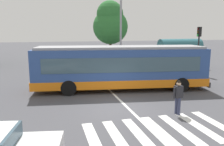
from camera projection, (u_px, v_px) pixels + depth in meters
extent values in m
plane|color=#47474C|center=(119.00, 107.00, 12.57)|extent=(160.00, 160.00, 0.00)
cylinder|color=black|center=(169.00, 78.00, 17.84)|extent=(1.03, 0.45, 1.00)
cylinder|color=black|center=(181.00, 85.00, 15.55)|extent=(1.03, 0.45, 1.00)
cylinder|color=black|center=(71.00, 80.00, 16.97)|extent=(1.03, 0.45, 1.00)
cylinder|color=black|center=(69.00, 88.00, 14.68)|extent=(1.03, 0.45, 1.00)
cube|color=#2D4C8E|center=(120.00, 67.00, 16.03)|extent=(12.03, 4.29, 2.55)
cube|color=orange|center=(120.00, 81.00, 16.21)|extent=(12.15, 4.33, 0.55)
cube|color=#3D5666|center=(121.00, 62.00, 15.98)|extent=(10.64, 4.12, 0.96)
cube|color=#3D5666|center=(200.00, 63.00, 16.68)|extent=(0.38, 2.22, 1.63)
cube|color=black|center=(201.00, 50.00, 16.52)|extent=(0.35, 1.93, 0.28)
cube|color=#99999E|center=(121.00, 47.00, 15.79)|extent=(11.53, 4.01, 0.16)
cube|color=#28282B|center=(201.00, 81.00, 16.94)|extent=(0.50, 2.54, 0.36)
cylinder|color=#333856|center=(176.00, 105.00, 11.48)|extent=(0.16, 0.16, 0.85)
cylinder|color=#333856|center=(179.00, 106.00, 11.31)|extent=(0.16, 0.16, 0.85)
cube|color=#232328|center=(178.00, 92.00, 11.26)|extent=(0.43, 0.31, 0.60)
cylinder|color=#232328|center=(174.00, 93.00, 11.18)|extent=(0.10, 0.10, 0.55)
cylinder|color=#232328|center=(182.00, 92.00, 11.36)|extent=(0.10, 0.10, 0.55)
sphere|color=tan|center=(179.00, 84.00, 11.19)|extent=(0.22, 0.22, 0.22)
sphere|color=black|center=(179.00, 82.00, 11.18)|extent=(0.19, 0.19, 0.19)
cylinder|color=black|center=(57.00, 66.00, 25.29)|extent=(0.25, 0.65, 0.64)
cylinder|color=black|center=(72.00, 65.00, 25.86)|extent=(0.25, 0.65, 0.64)
cylinder|color=black|center=(61.00, 70.00, 22.71)|extent=(0.25, 0.65, 0.64)
cylinder|color=black|center=(77.00, 69.00, 23.28)|extent=(0.25, 0.65, 0.64)
cube|color=white|center=(67.00, 64.00, 24.23)|extent=(2.19, 4.64, 0.52)
cube|color=#3D5666|center=(67.00, 60.00, 24.06)|extent=(1.78, 2.29, 0.44)
cube|color=white|center=(67.00, 58.00, 24.02)|extent=(1.69, 2.10, 0.09)
cylinder|color=black|center=(81.00, 64.00, 26.48)|extent=(0.23, 0.65, 0.64)
cylinder|color=black|center=(95.00, 64.00, 27.00)|extent=(0.23, 0.65, 0.64)
cylinder|color=black|center=(85.00, 68.00, 23.88)|extent=(0.23, 0.65, 0.64)
cylinder|color=black|center=(101.00, 67.00, 24.39)|extent=(0.23, 0.65, 0.64)
cube|color=#B7BABF|center=(90.00, 63.00, 25.38)|extent=(2.05, 4.59, 0.52)
cube|color=#3D5666|center=(90.00, 58.00, 25.21)|extent=(1.71, 2.24, 0.44)
cube|color=#B7BABF|center=(90.00, 57.00, 25.17)|extent=(1.63, 2.06, 0.09)
cylinder|color=black|center=(104.00, 63.00, 27.10)|extent=(0.24, 0.65, 0.64)
cylinder|color=black|center=(117.00, 63.00, 27.65)|extent=(0.24, 0.65, 0.64)
cylinder|color=black|center=(112.00, 67.00, 24.52)|extent=(0.24, 0.65, 0.64)
cylinder|color=black|center=(126.00, 66.00, 25.06)|extent=(0.24, 0.65, 0.64)
cube|color=#C6B793|center=(115.00, 62.00, 26.03)|extent=(2.13, 4.62, 0.52)
cube|color=#3D5666|center=(115.00, 58.00, 25.86)|extent=(1.75, 2.27, 0.44)
cube|color=#C6B793|center=(115.00, 56.00, 25.82)|extent=(1.66, 2.08, 0.09)
cylinder|color=#28282B|center=(198.00, 55.00, 21.96)|extent=(0.14, 0.14, 3.58)
cube|color=black|center=(199.00, 32.00, 21.56)|extent=(0.28, 0.32, 0.90)
cylinder|color=#410907|center=(198.00, 29.00, 21.47)|extent=(0.04, 0.20, 0.20)
cylinder|color=#463707|center=(198.00, 32.00, 21.52)|extent=(0.04, 0.20, 0.20)
cylinder|color=green|center=(198.00, 35.00, 21.58)|extent=(0.04, 0.20, 0.20)
cylinder|color=#28282B|center=(160.00, 59.00, 24.86)|extent=(0.12, 0.12, 2.30)
cylinder|color=#28282B|center=(198.00, 57.00, 26.10)|extent=(0.12, 0.12, 2.30)
cube|color=slate|center=(176.00, 56.00, 26.13)|extent=(4.58, 0.04, 1.93)
cylinder|color=#2D6670|center=(180.00, 46.00, 25.24)|extent=(4.87, 1.54, 1.54)
cube|color=#4C3823|center=(179.00, 64.00, 25.61)|extent=(3.82, 0.36, 0.08)
cylinder|color=#939399|center=(121.00, 27.00, 22.27)|extent=(0.20, 0.20, 8.87)
cylinder|color=brown|center=(110.00, 49.00, 33.36)|extent=(0.36, 0.36, 2.95)
sphere|color=#2D7033|center=(110.00, 27.00, 32.77)|extent=(4.99, 4.99, 4.99)
sphere|color=#2D7033|center=(110.00, 14.00, 32.17)|extent=(3.74, 3.74, 3.74)
cube|color=silver|center=(93.00, 139.00, 8.78)|extent=(0.45, 3.21, 0.01)
cube|color=silver|center=(117.00, 136.00, 9.02)|extent=(0.45, 3.21, 0.01)
cube|color=silver|center=(139.00, 134.00, 9.27)|extent=(0.45, 3.21, 0.01)
cube|color=silver|center=(160.00, 131.00, 9.51)|extent=(0.45, 3.21, 0.01)
cube|color=silver|center=(180.00, 129.00, 9.76)|extent=(0.45, 3.21, 0.01)
cube|color=silver|center=(199.00, 126.00, 10.00)|extent=(0.45, 3.21, 0.01)
cube|color=silver|center=(217.00, 124.00, 10.24)|extent=(0.45, 3.21, 0.01)
cube|color=silver|center=(116.00, 96.00, 14.58)|extent=(0.16, 24.00, 0.01)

